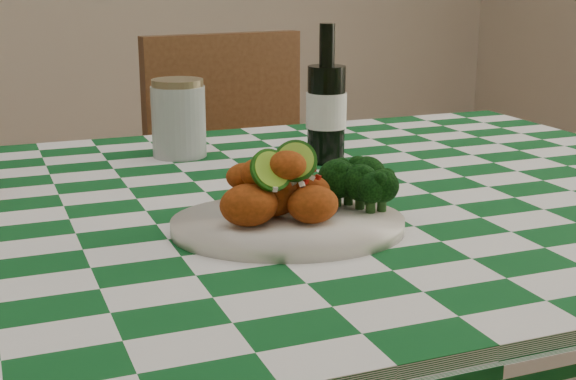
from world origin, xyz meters
name	(u,v)px	position (x,y,z in m)	size (l,w,h in m)	color
plate	(288,225)	(0.04, -0.16, 0.80)	(0.29, 0.23, 0.02)	silver
fried_chicken_pile	(284,185)	(0.04, -0.16, 0.85)	(0.14, 0.10, 0.09)	#A63E10
broccoli_side	(356,185)	(0.14, -0.15, 0.83)	(0.08, 0.08, 0.06)	black
ketchup_bottle	(187,119)	(0.04, 0.33, 0.85)	(0.06, 0.06, 0.12)	#720509
mason_jar	(179,118)	(0.02, 0.31, 0.85)	(0.09, 0.09, 0.14)	#B2BCBA
beer_bottle	(326,94)	(0.25, 0.18, 0.90)	(0.07, 0.07, 0.23)	black
wooden_chair_right	(258,232)	(0.32, 0.75, 0.48)	(0.43, 0.45, 0.95)	#472814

